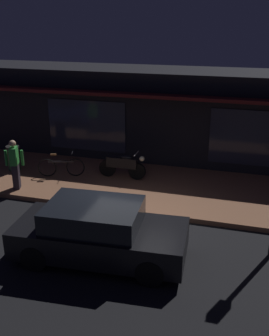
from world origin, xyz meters
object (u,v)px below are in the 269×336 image
(motorcycle, at_px, (123,165))
(trash_bin, at_px, (14,158))
(person_photographer, at_px, (15,163))
(parked_car_far, at_px, (98,232))
(bicycle_parked, at_px, (61,167))

(motorcycle, bearing_deg, trash_bin, -174.71)
(person_photographer, relative_size, parked_car_far, 0.40)
(person_photographer, height_order, trash_bin, person_photographer)
(parked_car_far, bearing_deg, bicycle_parked, 125.59)
(motorcycle, height_order, parked_car_far, parked_car_far)
(motorcycle, bearing_deg, person_photographer, -149.23)
(person_photographer, xyz_separation_m, parked_car_far, (4.00, -2.87, -0.32))
(person_photographer, bearing_deg, trash_bin, 124.56)
(trash_bin, bearing_deg, motorcycle, 5.29)
(bicycle_parked, bearing_deg, trash_bin, 177.32)
(person_photographer, height_order, parked_car_far, person_photographer)
(trash_bin, bearing_deg, person_photographer, -55.44)
(bicycle_parked, xyz_separation_m, person_photographer, (-0.96, -1.38, 0.52))
(trash_bin, bearing_deg, parked_car_far, -40.90)
(bicycle_parked, relative_size, person_photographer, 0.95)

